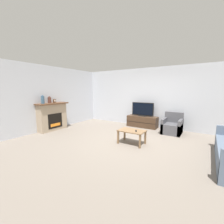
{
  "coord_description": "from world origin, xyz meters",
  "views": [
    {
      "loc": [
        2.14,
        -4.33,
        1.71
      ],
      "look_at": [
        -0.99,
        0.5,
        0.85
      ],
      "focal_mm": 24.0,
      "sensor_mm": 36.0,
      "label": 1
    }
  ],
  "objects_px": {
    "mantel_vase_left": "(43,100)",
    "tv_stand": "(142,122)",
    "fireplace": "(52,116)",
    "armchair": "(172,127)",
    "mantel_vase_centre_left": "(49,100)",
    "coffee_table": "(132,132)",
    "mantel_clock": "(54,101)",
    "tv": "(143,110)",
    "remote": "(136,131)"
  },
  "relations": [
    {
      "from": "mantel_vase_left",
      "to": "armchair",
      "type": "height_order",
      "value": "mantel_vase_left"
    },
    {
      "from": "fireplace",
      "to": "mantel_clock",
      "type": "distance_m",
      "value": 0.66
    },
    {
      "from": "tv_stand",
      "to": "tv",
      "type": "distance_m",
      "value": 0.55
    },
    {
      "from": "mantel_vase_left",
      "to": "tv_stand",
      "type": "xyz_separation_m",
      "value": [
        2.98,
        2.99,
        -1.07
      ]
    },
    {
      "from": "mantel_clock",
      "to": "armchair",
      "type": "relative_size",
      "value": 0.18
    },
    {
      "from": "tv",
      "to": "armchair",
      "type": "xyz_separation_m",
      "value": [
        1.38,
        -0.33,
        -0.53
      ]
    },
    {
      "from": "tv_stand",
      "to": "coffee_table",
      "type": "relative_size",
      "value": 1.67
    },
    {
      "from": "mantel_clock",
      "to": "tv_stand",
      "type": "relative_size",
      "value": 0.11
    },
    {
      "from": "tv",
      "to": "mantel_vase_centre_left",
      "type": "bearing_deg",
      "value": -137.99
    },
    {
      "from": "fireplace",
      "to": "mantel_vase_centre_left",
      "type": "xyz_separation_m",
      "value": [
        0.02,
        -0.1,
        0.7
      ]
    },
    {
      "from": "mantel_vase_centre_left",
      "to": "tv",
      "type": "height_order",
      "value": "mantel_vase_centre_left"
    },
    {
      "from": "fireplace",
      "to": "remote",
      "type": "height_order",
      "value": "fireplace"
    },
    {
      "from": "fireplace",
      "to": "coffee_table",
      "type": "distance_m",
      "value": 3.56
    },
    {
      "from": "mantel_clock",
      "to": "tv",
      "type": "distance_m",
      "value": 3.89
    },
    {
      "from": "mantel_vase_left",
      "to": "mantel_clock",
      "type": "bearing_deg",
      "value": 89.92
    },
    {
      "from": "mantel_vase_centre_left",
      "to": "armchair",
      "type": "xyz_separation_m",
      "value": [
        4.36,
        2.35,
        -1.02
      ]
    },
    {
      "from": "armchair",
      "to": "remote",
      "type": "relative_size",
      "value": 5.38
    },
    {
      "from": "remote",
      "to": "tv_stand",
      "type": "bearing_deg",
      "value": 80.2
    },
    {
      "from": "mantel_clock",
      "to": "mantel_vase_left",
      "type": "bearing_deg",
      "value": -90.08
    },
    {
      "from": "mantel_vase_left",
      "to": "mantel_vase_centre_left",
      "type": "bearing_deg",
      "value": 90.0
    },
    {
      "from": "mantel_clock",
      "to": "tv",
      "type": "relative_size",
      "value": 0.15
    },
    {
      "from": "armchair",
      "to": "fireplace",
      "type": "bearing_deg",
      "value": -152.76
    },
    {
      "from": "armchair",
      "to": "tv",
      "type": "bearing_deg",
      "value": 166.33
    },
    {
      "from": "fireplace",
      "to": "mantel_vase_centre_left",
      "type": "height_order",
      "value": "mantel_vase_centre_left"
    },
    {
      "from": "mantel_clock",
      "to": "remote",
      "type": "bearing_deg",
      "value": 2.72
    },
    {
      "from": "mantel_vase_centre_left",
      "to": "mantel_clock",
      "type": "distance_m",
      "value": 0.24
    },
    {
      "from": "fireplace",
      "to": "mantel_vase_left",
      "type": "xyz_separation_m",
      "value": [
        0.02,
        -0.4,
        0.73
      ]
    },
    {
      "from": "fireplace",
      "to": "armchair",
      "type": "relative_size",
      "value": 1.62
    },
    {
      "from": "armchair",
      "to": "remote",
      "type": "height_order",
      "value": "armchair"
    },
    {
      "from": "tv",
      "to": "armchair",
      "type": "distance_m",
      "value": 1.51
    },
    {
      "from": "tv",
      "to": "fireplace",
      "type": "bearing_deg",
      "value": -139.22
    },
    {
      "from": "mantel_vase_left",
      "to": "tv_stand",
      "type": "relative_size",
      "value": 0.25
    },
    {
      "from": "tv_stand",
      "to": "coffee_table",
      "type": "bearing_deg",
      "value": -76.54
    },
    {
      "from": "fireplace",
      "to": "tv",
      "type": "bearing_deg",
      "value": 40.78
    },
    {
      "from": "tv",
      "to": "armchair",
      "type": "height_order",
      "value": "tv"
    },
    {
      "from": "tv",
      "to": "mantel_clock",
      "type": "bearing_deg",
      "value": -140.54
    },
    {
      "from": "mantel_vase_left",
      "to": "mantel_clock",
      "type": "distance_m",
      "value": 0.54
    },
    {
      "from": "fireplace",
      "to": "mantel_vase_left",
      "type": "distance_m",
      "value": 0.83
    },
    {
      "from": "fireplace",
      "to": "mantel_clock",
      "type": "bearing_deg",
      "value": 82.43
    },
    {
      "from": "mantel_vase_left",
      "to": "remote",
      "type": "bearing_deg",
      "value": 10.86
    },
    {
      "from": "coffee_table",
      "to": "mantel_vase_centre_left",
      "type": "bearing_deg",
      "value": -172.92
    },
    {
      "from": "mantel_vase_centre_left",
      "to": "armchair",
      "type": "distance_m",
      "value": 5.06
    },
    {
      "from": "mantel_clock",
      "to": "mantel_vase_centre_left",
      "type": "bearing_deg",
      "value": -90.19
    },
    {
      "from": "mantel_vase_left",
      "to": "mantel_clock",
      "type": "height_order",
      "value": "mantel_vase_left"
    },
    {
      "from": "fireplace",
      "to": "mantel_vase_centre_left",
      "type": "distance_m",
      "value": 0.71
    },
    {
      "from": "mantel_clock",
      "to": "tv_stand",
      "type": "height_order",
      "value": "mantel_clock"
    },
    {
      "from": "mantel_vase_left",
      "to": "remote",
      "type": "distance_m",
      "value": 3.85
    },
    {
      "from": "mantel_vase_centre_left",
      "to": "tv_stand",
      "type": "bearing_deg",
      "value": 42.03
    },
    {
      "from": "mantel_vase_left",
      "to": "tv",
      "type": "xyz_separation_m",
      "value": [
        2.98,
        2.99,
        -0.52
      ]
    },
    {
      "from": "mantel_vase_centre_left",
      "to": "armchair",
      "type": "height_order",
      "value": "mantel_vase_centre_left"
    }
  ]
}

